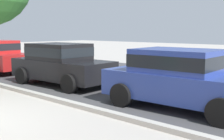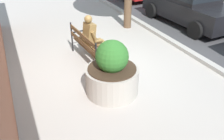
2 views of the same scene
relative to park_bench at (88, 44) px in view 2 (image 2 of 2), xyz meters
The scene contains 6 objects.
ground_plane 0.61m from the park_bench, 27.53° to the left, with size 80.00×80.00×0.00m, color #ADA8A0.
curb_stone 3.07m from the park_bench, 85.42° to the left, with size 60.00×0.20×0.12m, color #B2AFA8.
park_bench is the anchor object (origin of this frame).
bronze_statue_seated 0.25m from the park_bench, 105.57° to the left, with size 0.60×0.85×1.37m.
concrete_planter 1.69m from the park_bench, ahead, with size 1.24×1.24×1.32m.
parked_car_black 5.02m from the park_bench, 107.14° to the left, with size 4.18×2.08×1.56m.
Camera 2 is at (5.74, -2.10, 3.36)m, focal length 38.48 mm.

